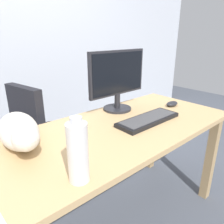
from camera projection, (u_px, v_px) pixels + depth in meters
The scene contains 8 objects.
back_wall at pixel (7, 27), 2.10m from camera, with size 6.00×0.04×2.60m, color silver.
desk at pixel (109, 145), 1.24m from camera, with size 1.66×0.68×0.72m.
office_chair at pixel (47, 147), 1.70m from camera, with size 0.49×0.48×0.91m.
monitor at pixel (118, 78), 1.47m from camera, with size 0.48×0.20×0.41m.
keyboard at pixel (148, 119), 1.33m from camera, with size 0.44×0.15×0.03m.
cat at pixel (19, 131), 1.02m from camera, with size 0.25×0.60×0.20m.
computer_mouse at pixel (172, 104), 1.61m from camera, with size 0.11×0.06×0.04m, color #232328.
water_bottle at pixel (78, 152), 0.76m from camera, with size 0.08×0.08×0.25m.
Camera 1 is at (-0.72, -0.84, 1.24)m, focal length 34.29 mm.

